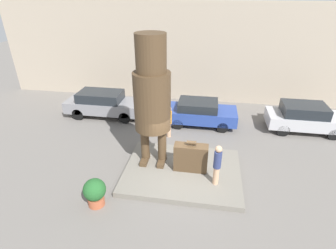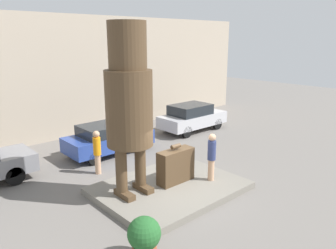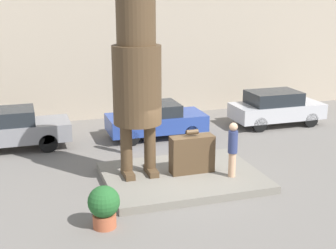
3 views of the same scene
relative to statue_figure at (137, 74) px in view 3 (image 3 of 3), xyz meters
The scene contains 11 objects.
ground_plane 3.79m from the statue_figure, 18.00° to the right, with size 60.00×60.00×0.00m, color slate.
pedestal 3.68m from the statue_figure, 18.00° to the right, with size 4.99×3.82×0.24m.
building_backdrop 8.54m from the statue_figure, 80.89° to the left, with size 28.00×0.60×6.55m.
statue_figure is the anchor object (origin of this frame).
giant_suitcase 3.17m from the statue_figure, 12.53° to the right, with size 1.43×0.51×1.44m.
tourist 3.77m from the statue_figure, 22.21° to the right, with size 0.30×0.30×1.78m.
parked_car_grey 6.73m from the statue_figure, 132.13° to the left, with size 4.80×1.75×1.61m.
parked_car_blue 5.51m from the statue_figure, 67.37° to the left, with size 4.08×1.81×1.47m.
parked_car_silver 9.31m from the statue_figure, 30.82° to the left, with size 4.17×1.80×1.59m.
planter_pot 4.33m from the statue_figure, 120.27° to the right, with size 0.84×0.84×1.14m.
worker_hivis 3.69m from the statue_figure, 84.50° to the left, with size 0.31×0.31×1.80m.
Camera 3 is at (-4.76, -13.33, 5.87)m, focal length 50.00 mm.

